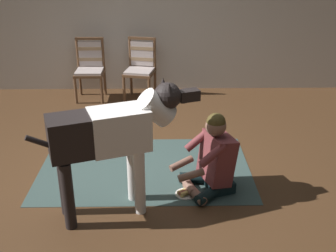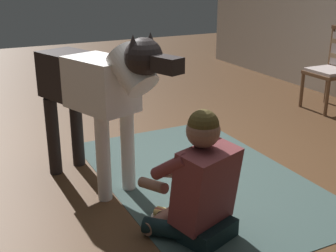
{
  "view_description": "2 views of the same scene",
  "coord_description": "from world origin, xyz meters",
  "px_view_note": "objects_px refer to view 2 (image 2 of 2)",
  "views": [
    {
      "loc": [
        0.42,
        -4.05,
        2.38
      ],
      "look_at": [
        0.49,
        -0.27,
        0.7
      ],
      "focal_mm": 44.21,
      "sensor_mm": 36.0,
      "label": 1
    },
    {
      "loc": [
        3.13,
        -1.66,
        1.66
      ],
      "look_at": [
        0.41,
        -0.3,
        0.58
      ],
      "focal_mm": 48.17,
      "sensor_mm": 36.0,
      "label": 2
    }
  ],
  "objects_px": {
    "person_sitting_on_floor": "(199,186)",
    "large_dog": "(96,87)",
    "dining_chair_left_of_pair": "(335,65)",
    "hot_dog_on_plate": "(166,215)"
  },
  "relations": [
    {
      "from": "person_sitting_on_floor",
      "to": "hot_dog_on_plate",
      "type": "distance_m",
      "value": 0.44
    },
    {
      "from": "dining_chair_left_of_pair",
      "to": "person_sitting_on_floor",
      "type": "distance_m",
      "value": 3.34
    },
    {
      "from": "dining_chair_left_of_pair",
      "to": "hot_dog_on_plate",
      "type": "xyz_separation_m",
      "value": [
        1.41,
        -2.97,
        -0.52
      ]
    },
    {
      "from": "person_sitting_on_floor",
      "to": "large_dog",
      "type": "relative_size",
      "value": 0.57
    },
    {
      "from": "person_sitting_on_floor",
      "to": "large_dog",
      "type": "distance_m",
      "value": 1.11
    },
    {
      "from": "dining_chair_left_of_pair",
      "to": "large_dog",
      "type": "xyz_separation_m",
      "value": [
        0.73,
        -3.22,
        0.27
      ]
    },
    {
      "from": "large_dog",
      "to": "dining_chair_left_of_pair",
      "type": "bearing_deg",
      "value": 102.74
    },
    {
      "from": "dining_chair_left_of_pair",
      "to": "person_sitting_on_floor",
      "type": "height_order",
      "value": "dining_chair_left_of_pair"
    },
    {
      "from": "dining_chair_left_of_pair",
      "to": "large_dog",
      "type": "distance_m",
      "value": 3.31
    },
    {
      "from": "hot_dog_on_plate",
      "to": "dining_chair_left_of_pair",
      "type": "bearing_deg",
      "value": 115.39
    }
  ]
}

